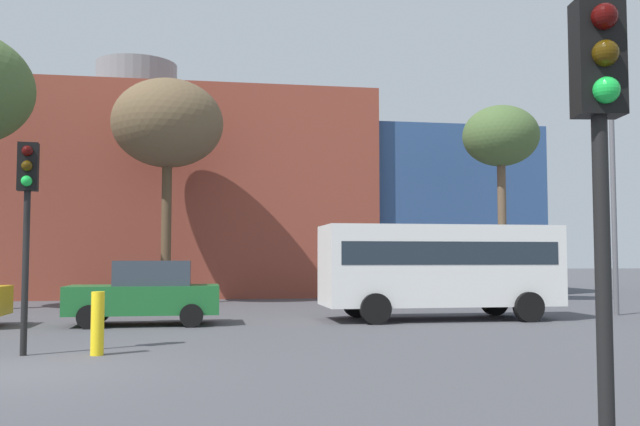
{
  "coord_description": "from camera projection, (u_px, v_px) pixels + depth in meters",
  "views": [
    {
      "loc": [
        2.82,
        -11.8,
        1.78
      ],
      "look_at": [
        6.13,
        7.92,
        3.06
      ],
      "focal_mm": 39.65,
      "sensor_mm": 36.0,
      "label": 1
    }
  ],
  "objects": [
    {
      "name": "ground_plane",
      "position": [
        18.0,
        372.0,
        11.04
      ],
      "size": [
        200.0,
        200.0,
        0.0
      ],
      "primitive_type": "plane",
      "color": "#47474C"
    },
    {
      "name": "building_backdrop",
      "position": [
        135.0,
        202.0,
        35.26
      ],
      "size": [
        39.44,
        10.42,
        11.56
      ],
      "color": "brown",
      "rests_on": "ground_plane"
    },
    {
      "name": "parked_car_2",
      "position": [
        146.0,
        293.0,
        18.86
      ],
      "size": [
        3.96,
        1.94,
        1.71
      ],
      "rotation": [
        0.0,
        0.0,
        3.14
      ],
      "color": "#1E662D",
      "rests_on": "ground_plane"
    },
    {
      "name": "white_bus",
      "position": [
        439.0,
        264.0,
        20.57
      ],
      "size": [
        6.8,
        2.62,
        2.72
      ],
      "rotation": [
        0.0,
        0.0,
        3.14
      ],
      "color": "white",
      "rests_on": "ground_plane"
    },
    {
      "name": "traffic_light_near_right",
      "position": [
        601.0,
        128.0,
        5.35
      ],
      "size": [
        0.39,
        0.38,
        3.76
      ],
      "rotation": [
        0.0,
        0.0,
        -1.71
      ],
      "color": "black",
      "rests_on": "ground_plane"
    },
    {
      "name": "traffic_light_island",
      "position": [
        27.0,
        198.0,
        13.07
      ],
      "size": [
        0.38,
        0.37,
        3.93
      ],
      "rotation": [
        0.0,
        0.0,
        -1.49
      ],
      "color": "black",
      "rests_on": "ground_plane"
    },
    {
      "name": "bare_tree_0",
      "position": [
        168.0,
        125.0,
        27.79
      ],
      "size": [
        4.36,
        4.36,
        8.83
      ],
      "color": "brown",
      "rests_on": "ground_plane"
    },
    {
      "name": "bare_tree_2",
      "position": [
        501.0,
        138.0,
        28.73
      ],
      "size": [
        3.09,
        3.09,
        7.99
      ],
      "color": "brown",
      "rests_on": "ground_plane"
    },
    {
      "name": "bollard_yellow_0",
      "position": [
        97.0,
        323.0,
        12.99
      ],
      "size": [
        0.24,
        0.24,
        1.16
      ],
      "primitive_type": "cylinder",
      "color": "yellow",
      "rests_on": "ground_plane"
    },
    {
      "name": "street_lamp",
      "position": [
        613.0,
        177.0,
        22.31
      ],
      "size": [
        0.8,
        0.24,
        7.61
      ],
      "color": "#59595E",
      "rests_on": "ground_plane"
    }
  ]
}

